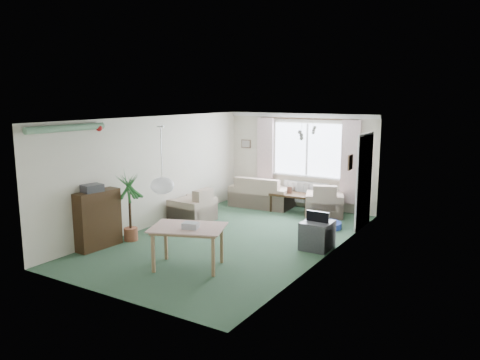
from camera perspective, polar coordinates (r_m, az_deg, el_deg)
The scene contains 25 objects.
ground at distance 9.49m, azimuth -0.95°, elevation -7.13°, with size 6.50×6.50×0.00m, color #2E4C36.
window at distance 11.90m, azimuth 8.23°, elevation 3.70°, with size 1.80×0.03×1.30m, color white.
curtain_rod at distance 11.77m, azimuth 8.17°, elevation 7.39°, with size 2.60×0.03×0.03m, color black.
curtain_left at distance 12.34m, azimuth 3.10°, elevation 2.94°, with size 0.45×0.08×2.00m, color beige.
curtain_right at distance 11.44m, azimuth 13.30°, elevation 2.11°, with size 0.45×0.08×2.00m, color beige.
radiator at distance 12.04m, azimuth 8.02°, elevation -1.52°, with size 1.20×0.10×0.55m, color white.
doorway at distance 10.42m, azimuth 14.94°, elevation -0.24°, with size 0.03×0.95×2.00m, color black.
pendant_lamp at distance 7.22m, azimuth -9.46°, elevation -0.69°, with size 0.36×0.36×0.36m, color white.
tinsel_garland at distance 8.65m, azimuth -20.37°, elevation 5.95°, with size 1.60×1.60×0.12m, color #196626.
bauble_cluster_a at distance 9.28m, azimuth 8.87°, elevation 6.34°, with size 0.20×0.20×0.20m, color silver.
bauble_cluster_b at distance 8.06m, azimuth 7.54°, elevation 5.80°, with size 0.20×0.20×0.20m, color silver.
wall_picture_back at distance 12.71m, azimuth 0.74°, elevation 4.44°, with size 0.28×0.03×0.22m, color brown.
wall_picture_right at distance 9.39m, azimuth 13.30°, elevation 2.12°, with size 0.03×0.24×0.30m, color brown.
sofa at distance 12.10m, azimuth 2.67°, elevation -1.42°, with size 1.56×0.83×0.78m, color tan.
armchair_corner at distance 11.37m, azimuth 10.28°, elevation -2.34°, with size 0.87×0.83×0.78m, color beige.
armchair_left at distance 10.74m, azimuth -5.83°, elevation -2.99°, with size 0.86×0.81×0.77m, color beige.
coffee_table at distance 11.62m, azimuth 6.36°, elevation -2.77°, with size 1.02×0.57×0.46m, color black.
photo_frame at distance 11.59m, azimuth 6.05°, elevation -1.23°, with size 0.12×0.02×0.16m, color brown.
bookshelf at distance 9.18m, azimuth -16.94°, elevation -4.63°, with size 0.30×0.89×1.09m, color black.
hifi_box at distance 8.98m, azimuth -17.59°, elevation -0.95°, with size 0.28×0.35×0.14m, color #38383D.
houseplant at distance 9.44m, azimuth -13.29°, elevation -3.20°, with size 0.59×0.59×1.37m, color #1E5829.
dining_table at distance 7.89m, azimuth -6.31°, elevation -8.21°, with size 1.09×0.73×0.68m, color tan.
gift_box at distance 7.67m, azimuth -6.05°, elevation -5.62°, with size 0.25×0.18×0.12m, color #B3B4BE.
tv_cube at distance 8.91m, azimuth 9.38°, elevation -6.66°, with size 0.52×0.57×0.52m, color #333337.
pet_bed at distance 10.37m, azimuth 10.47°, elevation -5.41°, with size 0.65×0.65×0.13m, color #1F478E.
Camera 1 is at (4.86, -7.64, 2.83)m, focal length 35.00 mm.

